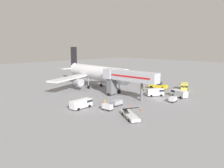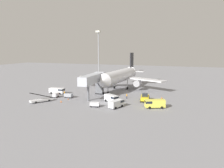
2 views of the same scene
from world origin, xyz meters
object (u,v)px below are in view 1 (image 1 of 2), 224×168
pushback_tug (158,86)px  service_van_rear_right (179,93)px  belt_loader_truck (130,114)px  safety_cone_bravo (141,109)px  baggage_cart_mid_left (173,99)px  safety_cone_alpha (129,106)px  ground_crew_worker_foreground (105,103)px  baggage_cart_mid_center (107,107)px  safety_cone_charlie (152,85)px  baggage_cart_outer_right (117,103)px  service_van_far_right (82,103)px  jet_bridge (126,77)px  ground_crew_worker_midground (144,89)px  service_van_far_center (184,87)px  airplane_at_gate (96,73)px  service_van_near_center (156,92)px

pushback_tug → service_van_rear_right: 12.01m
belt_loader_truck → safety_cone_bravo: bearing=14.2°
belt_loader_truck → baggage_cart_mid_left: (17.77, 0.05, -0.03)m
belt_loader_truck → safety_cone_alpha: size_ratio=13.15×
ground_crew_worker_foreground → safety_cone_alpha: (3.94, -4.31, -0.69)m
baggage_cart_mid_center → safety_cone_bravo: bearing=-45.4°
baggage_cart_mid_center → safety_cone_charlie: size_ratio=4.20×
pushback_tug → safety_cone_alpha: pushback_tug is taller
belt_loader_truck → baggage_cart_mid_center: size_ratio=2.69×
pushback_tug → baggage_cart_outer_right: pushback_tug is taller
pushback_tug → service_van_far_right: bearing=178.6°
safety_cone_charlie → jet_bridge: bearing=-165.3°
baggage_cart_mid_left → baggage_cart_mid_center: size_ratio=1.10×
baggage_cart_mid_left → ground_crew_worker_midground: (5.36, 13.35, 0.12)m
jet_bridge → service_van_far_center: (21.22, -7.19, -4.62)m
safety_cone_bravo → baggage_cart_mid_left: bearing=-7.0°
pushback_tug → service_van_rear_right: pushback_tug is taller
baggage_cart_mid_left → safety_cone_bravo: size_ratio=4.29×
pushback_tug → safety_cone_bravo: pushback_tug is taller
belt_loader_truck → ground_crew_worker_foreground: 9.97m
pushback_tug → service_van_far_center: pushback_tug is taller
service_van_far_right → service_van_far_center: 37.06m
jet_bridge → safety_cone_bravo: 13.30m
airplane_at_gate → safety_cone_charlie: airplane_at_gate is taller
baggage_cart_mid_center → ground_crew_worker_midground: (22.68, 6.29, 0.05)m
ground_crew_worker_foreground → ground_crew_worker_midground: bearing=9.9°
airplane_at_gate → pushback_tug: size_ratio=5.80×
pushback_tug → service_van_rear_right: size_ratio=1.22×
ground_crew_worker_midground → baggage_cart_mid_left: bearing=-111.9°
pushback_tug → belt_loader_truck: (-29.39, -11.96, -0.36)m
airplane_at_gate → service_van_near_center: 22.58m
ground_crew_worker_foreground → safety_cone_bravo: size_ratio=2.73×
ground_crew_worker_midground → safety_cone_alpha: size_ratio=3.10×
service_van_far_center → safety_cone_charlie: 12.86m
service_van_near_center → service_van_rear_right: (3.43, -5.64, -0.07)m
service_van_rear_right → safety_cone_bravo: size_ratio=7.84×
baggage_cart_mid_center → service_van_far_right: bearing=118.6°
belt_loader_truck → service_van_rear_right: 23.68m
airplane_at_gate → safety_cone_alpha: size_ratio=69.66×
airplane_at_gate → safety_cone_bravo: airplane_at_gate is taller
service_van_far_right → ground_crew_worker_midground: (25.73, 0.68, -0.31)m
service_van_far_center → belt_loader_truck: bearing=-172.2°
service_van_far_center → safety_cone_alpha: service_van_far_center is taller
safety_cone_charlie → belt_loader_truck: bearing=-152.8°
baggage_cart_mid_left → ground_crew_worker_midground: bearing=68.1°
jet_bridge → baggage_cart_mid_left: size_ratio=6.15×
jet_bridge → baggage_cart_outer_right: jet_bridge is taller
service_van_near_center → service_van_far_right: service_van_near_center is taller
baggage_cart_mid_left → service_van_far_center: bearing=16.0°
ground_crew_worker_midground → safety_cone_bravo: size_ratio=2.48×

